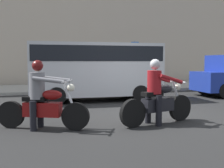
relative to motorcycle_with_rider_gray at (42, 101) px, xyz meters
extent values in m
plane|color=black|center=(2.96, 1.09, -0.64)|extent=(80.00, 80.00, 0.00)
cube|color=#99968E|center=(2.96, 9.09, -0.57)|extent=(40.00, 4.40, 0.14)
cylinder|color=black|center=(0.72, -0.31, -0.33)|extent=(0.62, 0.36, 0.62)
cylinder|color=black|center=(-0.69, 0.30, -0.33)|extent=(0.62, 0.36, 0.62)
cylinder|color=silver|center=(0.61, -0.26, 0.06)|extent=(0.37, 0.20, 0.84)
cube|color=maroon|center=(0.01, -0.01, -0.19)|extent=(0.89, 0.59, 0.32)
ellipsoid|color=maroon|center=(0.21, -0.09, 0.15)|extent=(0.54, 0.41, 0.22)
cube|color=black|center=(-0.16, 0.07, 0.05)|extent=(0.57, 0.43, 0.10)
cylinder|color=silver|center=(0.55, -0.24, 0.45)|extent=(0.31, 0.66, 0.04)
sphere|color=silver|center=(0.62, -0.27, 0.31)|extent=(0.17, 0.17, 0.17)
cylinder|color=silver|center=(-0.20, 0.26, -0.31)|extent=(0.67, 0.34, 0.07)
cylinder|color=black|center=(-0.20, -0.13, -0.31)|extent=(0.20, 0.20, 0.67)
cylinder|color=black|center=(-0.04, 0.23, -0.31)|extent=(0.20, 0.20, 0.67)
cylinder|color=slate|center=(-0.10, 0.04, 0.35)|extent=(0.45, 0.45, 0.60)
cylinder|color=slate|center=(0.14, -0.30, 0.49)|extent=(0.69, 0.37, 0.16)
cylinder|color=slate|center=(0.31, 0.10, 0.49)|extent=(0.69, 0.37, 0.16)
sphere|color=tan|center=(-0.08, 0.03, 0.77)|extent=(0.20, 0.20, 0.20)
sphere|color=#510F0F|center=(-0.08, 0.03, 0.80)|extent=(0.25, 0.25, 0.25)
cylinder|color=black|center=(3.48, 0.07, -0.31)|extent=(0.67, 0.31, 0.67)
cylinder|color=black|center=(2.03, -0.38, -0.31)|extent=(0.67, 0.31, 0.67)
cylinder|color=silver|center=(3.36, 0.04, 0.04)|extent=(0.35, 0.16, 0.75)
cube|color=black|center=(2.76, -0.15, -0.17)|extent=(0.88, 0.52, 0.32)
ellipsoid|color=black|center=(2.97, -0.09, 0.21)|extent=(0.53, 0.37, 0.22)
cube|color=black|center=(2.58, -0.21, 0.11)|extent=(0.57, 0.38, 0.10)
cylinder|color=silver|center=(3.31, 0.02, 0.38)|extent=(0.25, 0.68, 0.04)
sphere|color=silver|center=(3.38, 0.04, 0.24)|extent=(0.17, 0.17, 0.17)
cylinder|color=silver|center=(2.42, -0.09, -0.29)|extent=(0.69, 0.28, 0.07)
cylinder|color=black|center=(2.68, -0.38, -0.27)|extent=(0.19, 0.19, 0.73)
cylinder|color=black|center=(2.56, 0.00, -0.27)|extent=(0.19, 0.19, 0.73)
cylinder|color=maroon|center=(2.64, -0.19, 0.39)|extent=(0.43, 0.43, 0.56)
cylinder|color=maroon|center=(3.04, -0.29, 0.47)|extent=(0.71, 0.30, 0.27)
cylinder|color=maroon|center=(2.91, 0.13, 0.47)|extent=(0.71, 0.30, 0.27)
sphere|color=tan|center=(2.66, -0.18, 0.79)|extent=(0.20, 0.20, 0.20)
sphere|color=#B7B7BC|center=(2.66, -0.18, 0.82)|extent=(0.25, 0.25, 0.25)
cube|color=#B2B5BA|center=(2.09, 4.39, 0.59)|extent=(5.00, 1.90, 1.98)
cube|color=black|center=(2.09, 4.39, 1.18)|extent=(4.85, 1.93, 0.56)
cylinder|color=black|center=(3.64, 4.39, -0.32)|extent=(0.64, 1.96, 0.64)
cylinder|color=black|center=(0.54, 4.39, -0.32)|extent=(0.64, 1.96, 0.64)
cylinder|color=black|center=(7.37, 4.35, -0.32)|extent=(0.64, 1.76, 0.64)
cylinder|color=gray|center=(5.16, 8.55, 0.75)|extent=(0.08, 0.08, 2.50)
cube|color=#1959B2|center=(5.16, 8.52, 1.75)|extent=(0.44, 0.03, 0.44)
cylinder|color=black|center=(3.43, 8.87, -0.04)|extent=(0.14, 0.14, 0.92)
cylinder|color=black|center=(3.63, 8.87, -0.04)|extent=(0.14, 0.14, 0.92)
cylinder|color=black|center=(3.53, 8.87, 0.71)|extent=(0.34, 0.34, 0.57)
sphere|color=tan|center=(3.53, 8.87, 1.10)|extent=(0.21, 0.21, 0.21)
camera|label=1|loc=(-0.08, -6.60, 0.90)|focal=45.99mm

